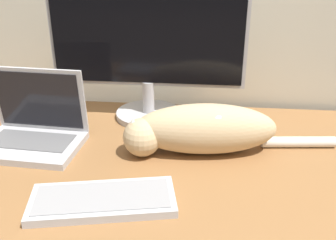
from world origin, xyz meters
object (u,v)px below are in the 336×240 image
Objects in this scene: laptop at (33,131)px; cat at (200,129)px; external_keyboard at (103,200)px; monitor at (147,47)px.

cat is at bearing 4.44° from laptop.
laptop reaches higher than external_keyboard.
cat is (0.18, -0.23, -0.17)m from monitor.
monitor is 1.79× the size of external_keyboard.
laptop is 0.50× the size of cat.
monitor reaches higher than laptop.
monitor is 0.34m from cat.
cat reaches higher than external_keyboard.
laptop is 0.50m from cat.
external_keyboard is 0.35m from cat.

